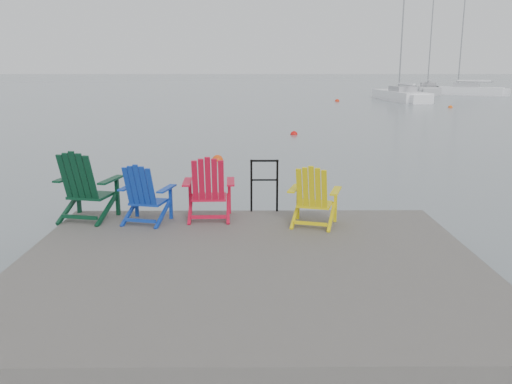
{
  "coord_description": "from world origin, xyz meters",
  "views": [
    {
      "loc": [
        0.03,
        -6.54,
        2.94
      ],
      "look_at": [
        0.11,
        2.41,
        0.85
      ],
      "focal_mm": 38.0,
      "sensor_mm": 36.0,
      "label": 1
    }
  ],
  "objects_px": {
    "chair_red": "(209,188)",
    "buoy_d": "(337,101)",
    "sailboat_mid": "(427,90)",
    "sailboat_far": "(462,91)",
    "chair_yellow": "(314,195)",
    "chair_green": "(85,185)",
    "chair_blue": "(145,193)",
    "sailboat_near": "(400,96)",
    "buoy_b": "(294,135)",
    "handrail": "(264,180)",
    "buoy_a": "(218,160)",
    "buoy_c": "(450,108)"
  },
  "relations": [
    {
      "from": "sailboat_near",
      "to": "sailboat_mid",
      "type": "bearing_deg",
      "value": 57.03
    },
    {
      "from": "sailboat_far",
      "to": "buoy_d",
      "type": "distance_m",
      "value": 18.19
    },
    {
      "from": "chair_blue",
      "to": "sailboat_mid",
      "type": "distance_m",
      "value": 55.45
    },
    {
      "from": "chair_yellow",
      "to": "buoy_c",
      "type": "bearing_deg",
      "value": 82.69
    },
    {
      "from": "sailboat_near",
      "to": "buoy_b",
      "type": "xyz_separation_m",
      "value": [
        -11.21,
        -24.31,
        -0.35
      ]
    },
    {
      "from": "buoy_b",
      "to": "chair_green",
      "type": "bearing_deg",
      "value": -106.64
    },
    {
      "from": "chair_red",
      "to": "buoy_a",
      "type": "bearing_deg",
      "value": 90.5
    },
    {
      "from": "buoy_d",
      "to": "buoy_a",
      "type": "bearing_deg",
      "value": -105.89
    },
    {
      "from": "chair_blue",
      "to": "chair_red",
      "type": "distance_m",
      "value": 1.01
    },
    {
      "from": "chair_red",
      "to": "buoy_a",
      "type": "xyz_separation_m",
      "value": [
        -0.39,
        8.53,
        -1.03
      ]
    },
    {
      "from": "chair_red",
      "to": "chair_yellow",
      "type": "xyz_separation_m",
      "value": [
        1.65,
        -0.38,
        -0.04
      ]
    },
    {
      "from": "sailboat_far",
      "to": "buoy_c",
      "type": "height_order",
      "value": "sailboat_far"
    },
    {
      "from": "buoy_b",
      "to": "buoy_a",
      "type": "bearing_deg",
      "value": -113.99
    },
    {
      "from": "chair_red",
      "to": "buoy_d",
      "type": "bearing_deg",
      "value": 75.98
    },
    {
      "from": "chair_red",
      "to": "buoy_b",
      "type": "bearing_deg",
      "value": 78.28
    },
    {
      "from": "chair_red",
      "to": "sailboat_near",
      "type": "height_order",
      "value": "sailboat_near"
    },
    {
      "from": "chair_blue",
      "to": "sailboat_near",
      "type": "distance_m",
      "value": 42.33
    },
    {
      "from": "sailboat_mid",
      "to": "sailboat_far",
      "type": "distance_m",
      "value": 3.73
    },
    {
      "from": "sailboat_mid",
      "to": "buoy_d",
      "type": "height_order",
      "value": "sailboat_mid"
    },
    {
      "from": "handrail",
      "to": "buoy_b",
      "type": "height_order",
      "value": "handrail"
    },
    {
      "from": "sailboat_far",
      "to": "buoy_c",
      "type": "bearing_deg",
      "value": -173.13
    },
    {
      "from": "handrail",
      "to": "buoy_b",
      "type": "distance_m",
      "value": 14.81
    },
    {
      "from": "handrail",
      "to": "chair_red",
      "type": "xyz_separation_m",
      "value": [
        -0.91,
        -0.49,
        -0.02
      ]
    },
    {
      "from": "handrail",
      "to": "buoy_b",
      "type": "relative_size",
      "value": 2.81
    },
    {
      "from": "chair_blue",
      "to": "sailboat_far",
      "type": "bearing_deg",
      "value": 77.56
    },
    {
      "from": "handrail",
      "to": "buoy_a",
      "type": "distance_m",
      "value": 8.21
    },
    {
      "from": "chair_blue",
      "to": "chair_red",
      "type": "relative_size",
      "value": 0.92
    },
    {
      "from": "buoy_b",
      "to": "buoy_d",
      "type": "bearing_deg",
      "value": 76.61
    },
    {
      "from": "chair_red",
      "to": "buoy_d",
      "type": "height_order",
      "value": "chair_red"
    },
    {
      "from": "chair_red",
      "to": "buoy_a",
      "type": "height_order",
      "value": "chair_red"
    },
    {
      "from": "buoy_b",
      "to": "buoy_d",
      "type": "height_order",
      "value": "buoy_d"
    },
    {
      "from": "handrail",
      "to": "buoy_a",
      "type": "bearing_deg",
      "value": 99.17
    },
    {
      "from": "sailboat_mid",
      "to": "buoy_c",
      "type": "relative_size",
      "value": 34.23
    },
    {
      "from": "chair_green",
      "to": "buoy_d",
      "type": "relative_size",
      "value": 2.87
    },
    {
      "from": "buoy_d",
      "to": "chair_green",
      "type": "bearing_deg",
      "value": -104.7
    },
    {
      "from": "buoy_b",
      "to": "sailboat_mid",
      "type": "bearing_deg",
      "value": 64.31
    },
    {
      "from": "buoy_d",
      "to": "chair_yellow",
      "type": "bearing_deg",
      "value": -99.39
    },
    {
      "from": "sailboat_far",
      "to": "chair_red",
      "type": "bearing_deg",
      "value": -175.04
    },
    {
      "from": "chair_green",
      "to": "handrail",
      "type": "bearing_deg",
      "value": 22.08
    },
    {
      "from": "chair_red",
      "to": "sailboat_far",
      "type": "bearing_deg",
      "value": 62.88
    },
    {
      "from": "sailboat_mid",
      "to": "sailboat_far",
      "type": "height_order",
      "value": "sailboat_mid"
    },
    {
      "from": "buoy_d",
      "to": "sailboat_mid",
      "type": "bearing_deg",
      "value": 47.88
    },
    {
      "from": "handrail",
      "to": "sailboat_mid",
      "type": "relative_size",
      "value": 0.08
    },
    {
      "from": "chair_green",
      "to": "chair_blue",
      "type": "xyz_separation_m",
      "value": [
        0.98,
        -0.19,
        -0.09
      ]
    },
    {
      "from": "chair_blue",
      "to": "buoy_a",
      "type": "relative_size",
      "value": 2.66
    },
    {
      "from": "handrail",
      "to": "chair_green",
      "type": "bearing_deg",
      "value": -170.23
    },
    {
      "from": "buoy_c",
      "to": "handrail",
      "type": "bearing_deg",
      "value": -115.04
    },
    {
      "from": "handrail",
      "to": "chair_red",
      "type": "distance_m",
      "value": 1.03
    },
    {
      "from": "sailboat_far",
      "to": "buoy_a",
      "type": "xyz_separation_m",
      "value": [
        -23.1,
        -40.21,
        -0.36
      ]
    },
    {
      "from": "chair_green",
      "to": "chair_yellow",
      "type": "distance_m",
      "value": 3.64
    }
  ]
}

